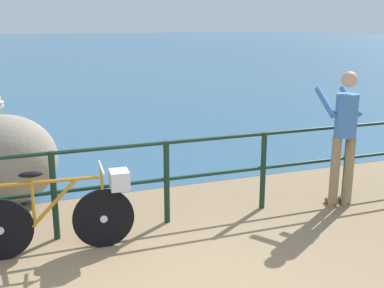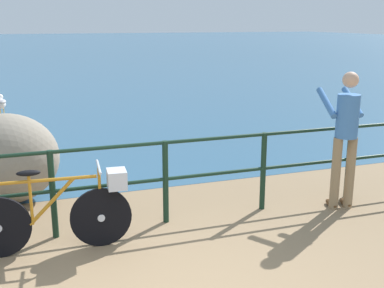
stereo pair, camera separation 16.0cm
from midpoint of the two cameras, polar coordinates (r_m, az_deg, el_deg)
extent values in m
cube|color=#846B4C|center=(23.36, -18.40, 7.75)|extent=(120.00, 120.00, 0.10)
cube|color=#2D5675|center=(51.48, -19.89, 10.98)|extent=(120.00, 90.00, 0.01)
cylinder|color=black|center=(5.55, -16.87, -5.94)|extent=(0.07, 0.07, 1.02)
cylinder|color=black|center=(5.76, -3.82, -4.59)|extent=(0.07, 0.07, 1.02)
cylinder|color=black|center=(6.24, 7.73, -3.19)|extent=(0.07, 0.07, 1.02)
cylinder|color=black|center=(6.93, 17.28, -1.92)|extent=(0.07, 0.07, 1.02)
cylinder|color=black|center=(5.47, -10.45, -0.45)|extent=(9.12, 0.04, 0.04)
cylinder|color=black|center=(5.61, -10.24, -4.90)|extent=(9.12, 0.04, 0.04)
cylinder|color=black|center=(5.33, -22.67, -9.42)|extent=(0.66, 0.08, 0.66)
cylinder|color=#B7BCC6|center=(5.33, -22.67, -9.42)|extent=(0.08, 0.06, 0.08)
cylinder|color=black|center=(5.30, -11.33, -8.67)|extent=(0.66, 0.08, 0.66)
cylinder|color=#B7BCC6|center=(5.30, -11.33, -8.67)|extent=(0.08, 0.06, 0.08)
cylinder|color=#B27219|center=(5.13, -17.39, -4.26)|extent=(0.99, 0.11, 0.04)
cylinder|color=#B27219|center=(5.20, -16.91, -6.69)|extent=(0.50, 0.08, 0.50)
cylinder|color=#B27219|center=(5.20, -19.24, -6.54)|extent=(0.03, 0.03, 0.53)
ellipsoid|color=black|center=(5.11, -19.51, -3.44)|extent=(0.25, 0.12, 0.06)
cylinder|color=#B27219|center=(5.20, -11.48, -5.78)|extent=(0.03, 0.03, 0.57)
cylinder|color=#B7BCC6|center=(5.11, -11.64, -2.77)|extent=(0.06, 0.48, 0.03)
cube|color=#B7BCC6|center=(5.17, -9.57, -4.21)|extent=(0.22, 0.25, 0.20)
cylinder|color=#8C7251|center=(6.49, 15.95, -3.25)|extent=(0.12, 0.12, 0.95)
ellipsoid|color=#513319|center=(6.68, 15.45, -6.66)|extent=(0.14, 0.27, 0.08)
cylinder|color=#8C7251|center=(6.58, 17.49, -3.12)|extent=(0.12, 0.12, 0.95)
ellipsoid|color=#513319|center=(6.77, 16.97, -6.49)|extent=(0.14, 0.27, 0.08)
cylinder|color=#3F72B2|center=(6.35, 17.21, 3.28)|extent=(0.28, 0.28, 0.55)
sphere|color=tan|center=(6.28, 17.52, 7.35)|extent=(0.20, 0.20, 0.20)
cylinder|color=#3F72B2|center=(6.45, 14.89, 4.85)|extent=(0.16, 0.52, 0.34)
cylinder|color=#3F72B2|center=(6.62, 17.69, 4.88)|extent=(0.16, 0.52, 0.34)
ellipsoid|color=gray|center=(6.78, -22.14, -1.83)|extent=(1.39, 1.14, 1.22)
cylinder|color=gold|center=(6.71, -22.35, 3.59)|extent=(0.01, 0.01, 0.06)
camera|label=1|loc=(0.08, -90.74, -0.19)|focal=44.83mm
camera|label=2|loc=(0.08, 89.26, 0.19)|focal=44.83mm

